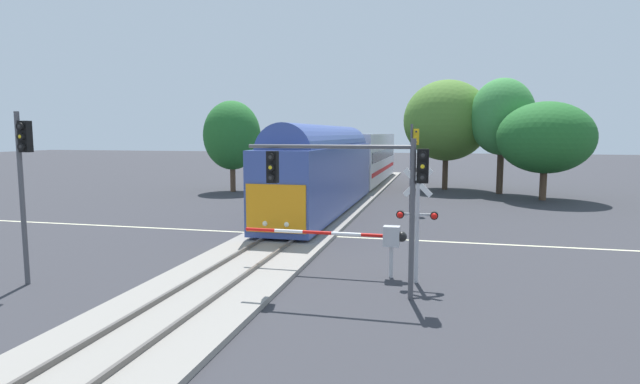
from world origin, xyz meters
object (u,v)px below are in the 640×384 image
at_px(crossing_signal_mast, 417,212).
at_px(oak_far_right, 502,117).
at_px(traffic_signal_far_side, 414,153).
at_px(elm_centre_background, 447,121).
at_px(traffic_signal_near_left, 23,170).
at_px(maple_right_background, 545,138).
at_px(crossing_gate_near, 373,237).
at_px(oak_behind_train, 232,135).
at_px(commuter_train, 350,161).
at_px(traffic_signal_near_right, 360,178).

xyz_separation_m(crossing_signal_mast, oak_far_right, (5.50, 27.46, 3.90)).
distance_m(traffic_signal_far_side, elm_centre_background, 14.59).
bearing_deg(traffic_signal_near_left, maple_right_background, 52.71).
bearing_deg(crossing_gate_near, maple_right_background, 67.41).
height_order(crossing_signal_mast, traffic_signal_far_side, traffic_signal_far_side).
xyz_separation_m(crossing_signal_mast, traffic_signal_near_left, (-12.38, -3.18, 1.38)).
distance_m(elm_centre_background, oak_far_right, 4.99).
height_order(crossing_signal_mast, maple_right_background, maple_right_background).
distance_m(elm_centre_background, oak_behind_train, 18.81).
xyz_separation_m(crossing_gate_near, traffic_signal_far_side, (0.56, 15.11, 2.34)).
relative_size(commuter_train, elm_centre_background, 4.17).
distance_m(oak_behind_train, oak_far_right, 22.53).
distance_m(crossing_signal_mast, traffic_signal_near_right, 2.70).
height_order(traffic_signal_near_right, oak_behind_train, oak_behind_train).
bearing_deg(crossing_signal_mast, traffic_signal_far_side, 93.58).
relative_size(traffic_signal_near_left, maple_right_background, 0.77).
xyz_separation_m(traffic_signal_near_right, oak_behind_train, (-15.03, 25.51, 1.16)).
xyz_separation_m(maple_right_background, oak_behind_train, (-24.88, -0.09, 0.14)).
height_order(crossing_gate_near, crossing_signal_mast, crossing_signal_mast).
bearing_deg(maple_right_background, traffic_signal_near_left, -127.29).
height_order(traffic_signal_far_side, oak_behind_train, oak_behind_train).
height_order(commuter_train, maple_right_background, maple_right_background).
height_order(traffic_signal_far_side, oak_far_right, oak_far_right).
xyz_separation_m(commuter_train, maple_right_background, (14.51, 1.02, 1.86)).
relative_size(maple_right_background, elm_centre_background, 0.76).
xyz_separation_m(crossing_gate_near, oak_far_right, (7.03, 27.00, 4.92)).
relative_size(traffic_signal_far_side, maple_right_background, 0.76).
relative_size(commuter_train, traffic_signal_far_side, 7.25).
bearing_deg(elm_centre_background, oak_behind_train, -161.22).
bearing_deg(oak_far_right, crossing_gate_near, -104.59).
relative_size(traffic_signal_near_right, oak_behind_train, 0.72).
height_order(crossing_gate_near, traffic_signal_far_side, traffic_signal_far_side).
bearing_deg(crossing_gate_near, elm_centre_background, 84.88).
height_order(crossing_gate_near, elm_centre_background, elm_centre_background).
xyz_separation_m(crossing_gate_near, crossing_signal_mast, (1.53, -0.46, 1.02)).
distance_m(maple_right_background, oak_far_right, 4.80).
distance_m(traffic_signal_far_side, traffic_signal_near_left, 21.95).
bearing_deg(traffic_signal_far_side, commuter_train, 126.26).
bearing_deg(oak_behind_train, commuter_train, -5.13).
relative_size(traffic_signal_far_side, traffic_signal_near_left, 0.98).
distance_m(traffic_signal_near_left, maple_right_background, 33.99).
relative_size(commuter_train, traffic_signal_near_right, 7.26).
relative_size(crossing_gate_near, traffic_signal_far_side, 1.06).
bearing_deg(traffic_signal_far_side, traffic_signal_near_left, -121.33).
bearing_deg(maple_right_background, oak_far_right, 126.88).
bearing_deg(traffic_signal_near_left, commuter_train, 76.84).
distance_m(traffic_signal_near_left, oak_behind_train, 27.30).
relative_size(commuter_train, crossing_gate_near, 6.86).
height_order(traffic_signal_near_right, maple_right_background, maple_right_background).
bearing_deg(crossing_signal_mast, oak_behind_train, 125.05).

